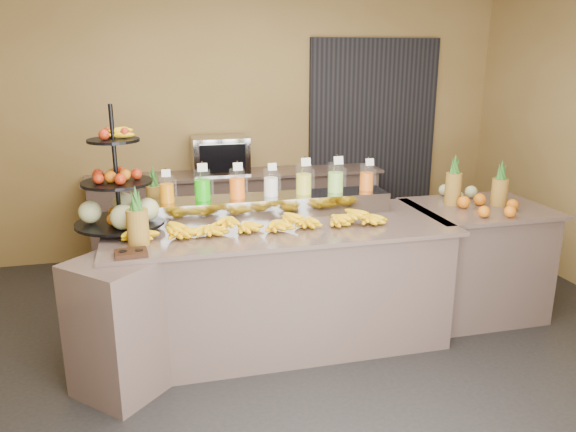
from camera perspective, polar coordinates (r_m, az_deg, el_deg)
name	(u,v)px	position (r m, az deg, el deg)	size (l,w,h in m)	color
ground	(290,359)	(4.20, 0.17, -14.33)	(6.00, 6.00, 0.00)	black
room_envelope	(288,88)	(4.43, 0.03, 12.88)	(6.04, 5.02, 2.82)	olive
buffet_counter	(266,287)	(4.19, -2.25, -7.26)	(2.75, 1.25, 0.93)	gray
right_counter	(474,260)	(4.97, 18.38, -4.23)	(1.08, 0.88, 0.93)	gray
back_ledge	(238,215)	(6.06, -5.07, 0.15)	(3.10, 0.55, 0.93)	gray
pitcher_tray	(271,205)	(4.33, -1.73, 1.10)	(1.85, 0.30, 0.15)	gray
juice_pitcher_orange_a	(167,190)	(4.20, -12.21, 2.57)	(0.11, 0.11, 0.26)	silver
juice_pitcher_green	(202,187)	(4.21, -8.69, 2.95)	(0.12, 0.13, 0.30)	silver
juice_pitcher_orange_b	(237,185)	(4.24, -5.19, 3.13)	(0.12, 0.12, 0.29)	silver
juice_pitcher_milk	(271,184)	(4.29, -1.75, 3.26)	(0.11, 0.12, 0.27)	silver
juice_pitcher_lemon	(304,181)	(4.35, 1.61, 3.58)	(0.13, 0.13, 0.30)	silver
juice_pitcher_lime	(336,179)	(4.42, 4.86, 3.75)	(0.13, 0.13, 0.30)	silver
juice_pitcher_orange_c	(367,179)	(4.52, 7.99, 3.77)	(0.11, 0.12, 0.27)	silver
banana_heap	(259,221)	(3.97, -2.94, -0.49)	(1.85, 0.17, 0.15)	yellow
fruit_stand	(124,198)	(4.10, -16.29, 1.73)	(0.80, 0.80, 0.88)	black
condiment_caddy	(131,253)	(3.60, -15.65, -3.66)	(0.19, 0.15, 0.03)	black
pineapple_left_a	(138,223)	(3.75, -15.04, -0.70)	(0.14, 0.14, 0.40)	brown
pineapple_left_b	(154,197)	(4.44, -13.41, 1.93)	(0.12, 0.12, 0.39)	brown
right_fruit_pile	(481,198)	(4.76, 19.01, 1.72)	(0.50, 0.48, 0.26)	brown
oven_warmer	(220,155)	(5.89, -6.92, 6.16)	(0.57, 0.40, 0.38)	gray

